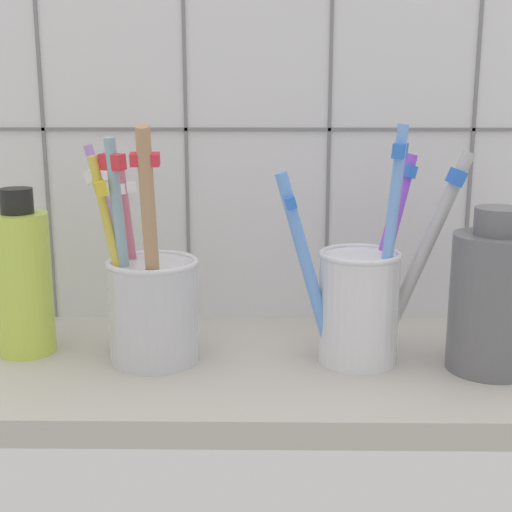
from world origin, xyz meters
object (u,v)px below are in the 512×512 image
(toothbrush_cup_left, at_px, (151,299))
(ceramic_vase, at_px, (493,298))
(toothbrush_cup_right, at_px, (362,295))
(soap_bottle, at_px, (23,280))

(toothbrush_cup_left, relative_size, ceramic_vase, 1.49)
(toothbrush_cup_right, bearing_deg, soap_bottle, 177.18)
(toothbrush_cup_left, relative_size, soap_bottle, 1.39)
(toothbrush_cup_left, distance_m, ceramic_vase, 0.26)
(toothbrush_cup_right, distance_m, soap_bottle, 0.27)
(soap_bottle, bearing_deg, toothbrush_cup_right, -2.82)
(toothbrush_cup_left, xyz_separation_m, soap_bottle, (-0.11, 0.01, 0.01))
(toothbrush_cup_left, height_order, ceramic_vase, toothbrush_cup_left)
(toothbrush_cup_left, xyz_separation_m, ceramic_vase, (0.26, -0.02, 0.01))
(toothbrush_cup_left, bearing_deg, ceramic_vase, -3.86)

